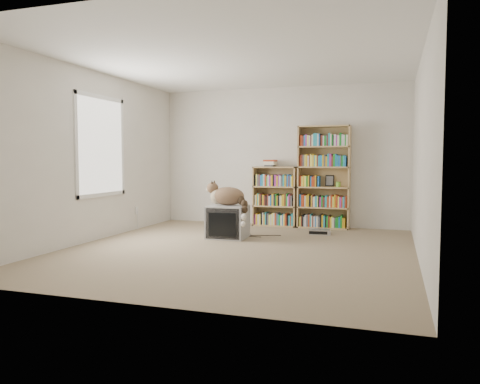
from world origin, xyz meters
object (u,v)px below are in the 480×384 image
(crt_tv, at_px, (228,222))
(bookcase_short, at_px, (275,198))
(dvd_player, at_px, (320,232))
(cat, at_px, (230,199))
(bookcase_tall, at_px, (324,180))

(crt_tv, relative_size, bookcase_short, 0.54)
(crt_tv, height_order, dvd_player, crt_tv)
(dvd_player, bearing_deg, bookcase_short, 136.14)
(cat, xyz_separation_m, bookcase_tall, (1.21, 1.49, 0.25))
(cat, distance_m, bookcase_tall, 1.94)
(bookcase_tall, bearing_deg, cat, -129.20)
(crt_tv, bearing_deg, cat, 39.00)
(bookcase_tall, xyz_separation_m, dvd_player, (0.05, -0.72, -0.81))
(crt_tv, distance_m, bookcase_tall, 2.05)
(cat, distance_m, bookcase_short, 1.53)
(crt_tv, distance_m, dvd_player, 1.53)
(bookcase_tall, relative_size, dvd_player, 5.28)
(bookcase_short, height_order, dvd_player, bookcase_short)
(bookcase_tall, height_order, dvd_player, bookcase_tall)
(cat, bearing_deg, bookcase_short, 76.08)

